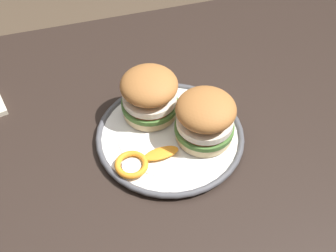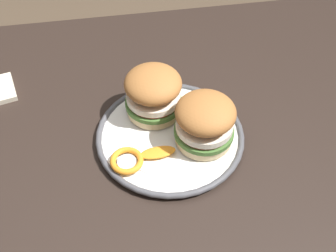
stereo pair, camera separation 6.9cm
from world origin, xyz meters
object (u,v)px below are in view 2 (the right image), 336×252
at_px(dinner_plate, 168,136).
at_px(sandwich_half_right, 205,121).
at_px(dining_table, 169,164).
at_px(sandwich_half_left, 153,92).

distance_m(dinner_plate, sandwich_half_right, 0.09).
xyz_separation_m(dining_table, sandwich_half_left, (0.02, -0.06, 0.16)).
bearing_deg(sandwich_half_left, dinner_plate, 105.44).
relative_size(dining_table, dinner_plate, 4.86).
height_order(dinner_plate, sandwich_half_left, sandwich_half_left).
height_order(dining_table, sandwich_half_right, sandwich_half_right).
bearing_deg(dining_table, dinner_plate, 61.72).
bearing_deg(dinner_plate, dining_table, -118.28).
xyz_separation_m(dining_table, sandwich_half_right, (-0.06, 0.03, 0.16)).
height_order(sandwich_half_left, sandwich_half_right, same).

